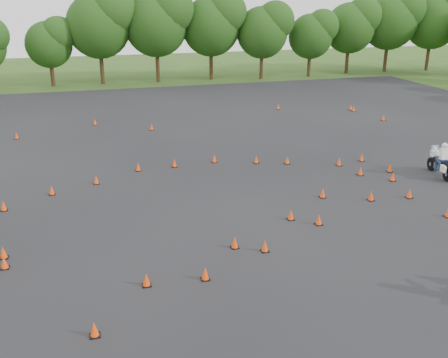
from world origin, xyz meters
TOP-DOWN VIEW (x-y plane):
  - ground at (0.00, 0.00)m, footprint 140.00×140.00m
  - asphalt_pad at (0.00, 6.00)m, footprint 62.00×62.00m
  - treeline at (3.74, 35.95)m, footprint 87.04×32.51m
  - traffic_cones at (0.25, 5.09)m, footprint 33.48×33.51m
  - rider_white at (12.43, 4.37)m, footprint 1.21×2.59m

SIDE VIEW (x-z plane):
  - ground at x=0.00m, z-range 0.00..0.00m
  - asphalt_pad at x=0.00m, z-range 0.01..0.01m
  - traffic_cones at x=0.25m, z-range 0.01..0.46m
  - rider_white at x=12.43m, z-range 0.00..1.93m
  - treeline at x=3.74m, z-range -0.70..10.22m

